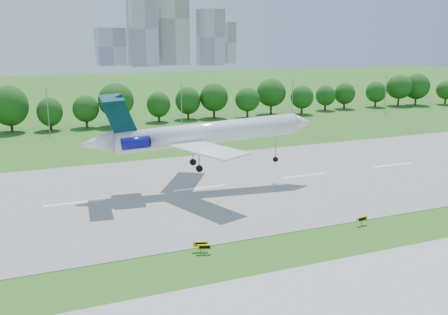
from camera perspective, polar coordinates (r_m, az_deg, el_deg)
ground at (r=61.09m, az=5.22°, el=-9.96°), size 600.00×600.00×0.00m
runway at (r=82.65m, az=-2.78°, el=-3.52°), size 400.00×45.00×0.08m
tree_line at (r=145.06m, az=-11.77°, el=6.13°), size 288.40×8.40×10.40m
light_poles at (r=134.84m, az=-12.02°, el=5.63°), size 175.90×0.25×12.19m
skyline at (r=457.94m, az=-6.47°, el=14.30°), size 127.00×52.00×80.00m
airliner at (r=80.45m, az=-3.19°, el=2.76°), size 38.33×27.75×12.54m
taxi_sign_left at (r=58.28m, az=-2.29°, el=-10.20°), size 1.62×0.69×1.16m
taxi_sign_centre at (r=58.89m, az=-2.69°, el=-9.85°), size 1.77×0.78×1.27m
taxi_sign_right at (r=69.03m, az=15.50°, el=-6.79°), size 1.74×0.40×1.21m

